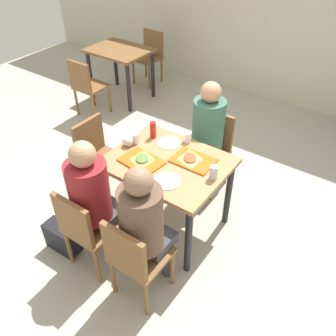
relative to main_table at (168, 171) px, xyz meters
name	(u,v)px	position (x,y,z in m)	size (l,w,h in m)	color
ground_plane	(168,223)	(0.00, 0.00, -0.68)	(10.00, 10.00, 0.02)	#B2AD9E
back_wall	(305,7)	(0.00, 3.20, 0.73)	(10.00, 0.10, 2.80)	beige
main_table	(168,171)	(0.00, 0.00, 0.00)	(1.02, 0.82, 0.78)	#9E7247
chair_near_left	(85,227)	(-0.26, -0.80, -0.17)	(0.40, 0.40, 0.84)	brown
chair_near_right	(134,257)	(0.26, -0.80, -0.17)	(0.40, 0.40, 0.84)	brown
chair_far_side	(211,146)	(0.00, 0.80, -0.17)	(0.40, 0.40, 0.84)	brown
chair_left_end	(97,153)	(-0.90, 0.00, -0.17)	(0.40, 0.40, 0.84)	brown
person_in_red	(94,195)	(-0.26, -0.66, 0.07)	(0.32, 0.42, 1.25)	#383842
person_in_brown_jacket	(145,223)	(0.26, -0.66, 0.07)	(0.32, 0.42, 1.25)	#383842
person_far_side	(206,132)	(0.00, 0.66, 0.07)	(0.32, 0.42, 1.25)	#383842
tray_red_near	(141,161)	(-0.18, -0.14, 0.12)	(0.36, 0.26, 0.02)	#D85914
tray_red_far	(193,160)	(0.18, 0.12, 0.12)	(0.36, 0.26, 0.02)	#D85914
paper_plate_center	(169,143)	(-0.15, 0.23, 0.12)	(0.22, 0.22, 0.01)	white
paper_plate_near_edge	(167,181)	(0.15, -0.23, 0.12)	(0.22, 0.22, 0.01)	white
pizza_slice_a	(142,159)	(-0.18, -0.13, 0.14)	(0.25, 0.26, 0.02)	#C68C47
pizza_slice_b	(190,158)	(0.15, 0.12, 0.14)	(0.25, 0.26, 0.02)	#DBAD60
plastic_cup_a	(188,137)	(-0.03, 0.35, 0.16)	(0.07, 0.07, 0.10)	white
plastic_cup_b	(145,179)	(0.03, -0.35, 0.16)	(0.07, 0.07, 0.10)	white
plastic_cup_c	(136,138)	(-0.41, 0.06, 0.16)	(0.07, 0.07, 0.10)	white
soda_can	(214,173)	(0.44, 0.02, 0.17)	(0.07, 0.07, 0.12)	#B7BCC6
condiment_bottle	(153,130)	(-0.33, 0.23, 0.19)	(0.06, 0.06, 0.16)	red
foil_bundle	(128,141)	(-0.44, -0.02, 0.16)	(0.10, 0.10, 0.10)	silver
handbag	(62,238)	(-0.61, -0.81, -0.53)	(0.32, 0.16, 0.28)	black
background_table	(120,58)	(-2.18, 1.83, -0.02)	(0.90, 0.70, 0.78)	brown
background_chair_near	(86,84)	(-2.18, 1.10, -0.17)	(0.40, 0.40, 0.84)	brown
background_chair_far	(150,53)	(-2.18, 2.57, -0.17)	(0.40, 0.40, 0.84)	brown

